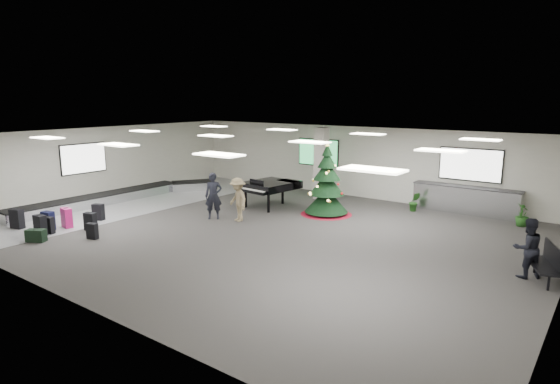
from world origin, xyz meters
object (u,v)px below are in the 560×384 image
Objects in this scene: traveler_a at (214,196)px; bench at (548,262)px; service_counter at (465,200)px; grand_piano at (269,186)px; pink_suitcase at (67,218)px; christmas_tree at (327,190)px; traveler_bench at (527,248)px; traveler_b at (238,200)px; potted_plant_right at (522,215)px; potted_plant_left at (414,202)px; baggage_carousel at (120,196)px.

bench is at bearing -37.84° from traveler_a.
service_counter is 7.83m from grand_piano.
service_counter is 5.68× the size of pink_suitcase.
christmas_tree is 1.85× the size of traveler_bench.
traveler_bench is at bearing -6.34° from grand_piano.
traveler_bench reaches higher than service_counter.
traveler_a is 10.48m from traveler_bench.
traveler_a is (-0.47, -2.76, -0.01)m from grand_piano.
traveler_a is 1.08× the size of traveler_b.
christmas_tree is 1.64× the size of traveler_a.
traveler_b is at bearing -147.60° from potted_plant_right.
traveler_bench is 1.97× the size of potted_plant_left.
christmas_tree is 1.22× the size of grand_piano.
christmas_tree is at bearing -141.82° from service_counter.
potted_plant_right is at bearing 53.76° from traveler_b.
potted_plant_right is at bearing 21.71° from baggage_carousel.
traveler_a is 11.10m from potted_plant_right.
christmas_tree is 2.59m from grand_piano.
bench is at bearing -18.72° from christmas_tree.
potted_plant_right reaches higher than pink_suitcase.
traveler_a is 7.97m from potted_plant_left.
potted_plant_right is (-1.44, 5.30, -0.11)m from bench.
christmas_tree is 3.47× the size of potted_plant_right.
service_counter is at bearing -103.87° from traveler_bench.
traveler_a is (-10.94, -0.42, 0.35)m from bench.
service_counter is at bearing 34.98° from grand_piano.
christmas_tree is 3.66m from potted_plant_left.
bench reaches higher than baggage_carousel.
traveler_b is at bearing -135.94° from service_counter.
potted_plant_left is (2.58, 2.53, -0.59)m from christmas_tree.
grand_piano is 2.85× the size of potted_plant_right.
traveler_b is at bearing 53.27° from pink_suitcase.
traveler_b is 2.06× the size of potted_plant_left.
baggage_carousel is 11.76× the size of potted_plant_right.
service_counter is (12.84, 6.73, 0.33)m from baggage_carousel.
bench is 1.88× the size of potted_plant_right.
grand_piano is 3.01× the size of potted_plant_left.
service_counter reaches higher than pink_suitcase.
traveler_a reaches higher than baggage_carousel.
potted_plant_right is (9.50, 5.73, -0.46)m from traveler_a.
potted_plant_right reaches higher than potted_plant_left.
potted_plant_right is (8.56, 5.43, -0.39)m from traveler_b.
baggage_carousel is 16.46m from bench.
christmas_tree reaches higher than pink_suitcase.
christmas_tree is 4.34m from traveler_a.
baggage_carousel is 6.72m from grand_piano.
service_counter is 8.91m from traveler_b.
service_counter is 5.49m from christmas_tree.
baggage_carousel is at bearing -153.84° from traveler_b.
baggage_carousel is 6.29× the size of traveler_bench.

